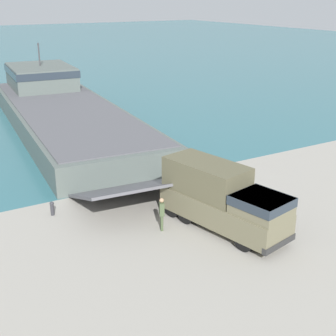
{
  "coord_description": "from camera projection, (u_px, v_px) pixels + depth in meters",
  "views": [
    {
      "loc": [
        -14.48,
        -21.89,
        11.58
      ],
      "look_at": [
        -1.05,
        0.93,
        1.78
      ],
      "focal_mm": 50.0,
      "sensor_mm": 36.0,
      "label": 1
    }
  ],
  "objects": [
    {
      "name": "ground_plane",
      "position": [
        190.0,
        197.0,
        28.6
      ],
      "size": [
        240.0,
        240.0,
        0.0
      ],
      "primitive_type": "plane",
      "color": "#9E998E"
    },
    {
      "name": "landing_craft",
      "position": [
        60.0,
        107.0,
        44.6
      ],
      "size": [
        11.69,
        36.94,
        6.8
      ],
      "rotation": [
        0.0,
        0.0,
        -0.09
      ],
      "color": "#56605B",
      "rests_on": "ground_plane"
    },
    {
      "name": "military_truck",
      "position": [
        222.0,
        198.0,
        24.25
      ],
      "size": [
        3.83,
        7.63,
        3.37
      ],
      "rotation": [
        0.0,
        0.0,
        -1.36
      ],
      "color": "#6B664C",
      "rests_on": "ground_plane"
    },
    {
      "name": "soldier_on_ramp",
      "position": [
        162.0,
        212.0,
        24.18
      ],
      "size": [
        0.39,
        0.5,
        1.82
      ],
      "rotation": [
        0.0,
        0.0,
        2.75
      ],
      "color": "#475638",
      "rests_on": "ground_plane"
    },
    {
      "name": "moored_boat_a",
      "position": [
        56.0,
        74.0,
        69.7
      ],
      "size": [
        5.63,
        2.89,
        1.66
      ],
      "rotation": [
        0.0,
        0.0,
        4.58
      ],
      "color": "#B7BABF",
      "rests_on": "ground_plane"
    },
    {
      "name": "mooring_bollard",
      "position": [
        52.0,
        208.0,
        26.07
      ],
      "size": [
        0.24,
        0.24,
        0.82
      ],
      "color": "#333338",
      "rests_on": "ground_plane"
    }
  ]
}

